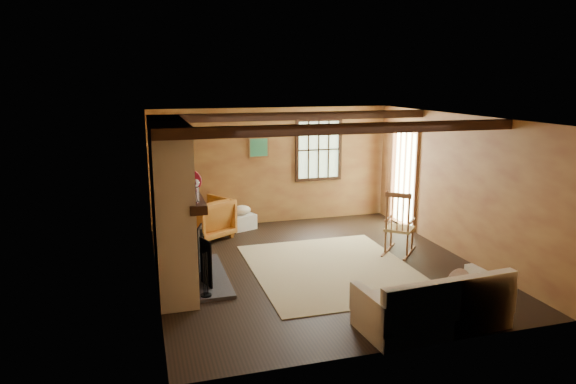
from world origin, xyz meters
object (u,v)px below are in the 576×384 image
object	(u,v)px
rocking_chair	(399,227)
armchair	(206,218)
fireplace	(173,210)
laundry_basket	(242,222)
sofa	(435,308)

from	to	relation	value
rocking_chair	armchair	world-z (taller)	rocking_chair
fireplace	laundry_basket	world-z (taller)	fireplace
sofa	laundry_basket	distance (m)	5.01
rocking_chair	armchair	size ratio (longest dim) A/B	1.31
rocking_chair	sofa	world-z (taller)	rocking_chair
sofa	armchair	size ratio (longest dim) A/B	2.22
fireplace	sofa	bearing A→B (deg)	-39.59
sofa	armchair	distance (m)	4.91
sofa	armchair	bearing A→B (deg)	112.16
armchair	sofa	bearing A→B (deg)	84.76
fireplace	rocking_chair	distance (m)	3.87
rocking_chair	laundry_basket	distance (m)	3.22
sofa	armchair	xyz separation A→B (m)	(-2.18, 4.40, 0.12)
rocking_chair	sofa	bearing A→B (deg)	112.95
laundry_basket	fireplace	bearing A→B (deg)	-121.71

